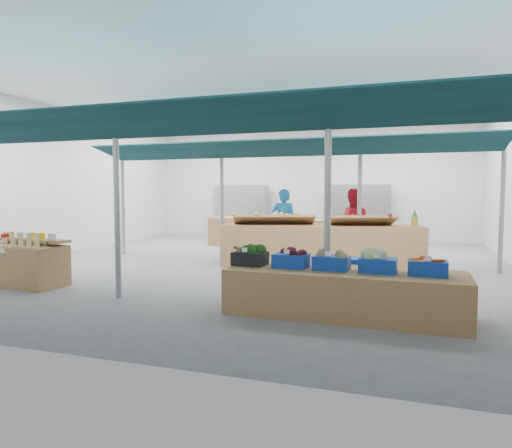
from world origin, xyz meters
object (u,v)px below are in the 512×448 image
(bottle_shelf, at_px, (24,263))
(crate_stack, at_px, (355,278))
(fruit_counter, at_px, (321,246))
(vendor_right, at_px, (352,225))
(vendor_left, at_px, (284,224))
(veg_counter, at_px, (344,293))

(bottle_shelf, distance_m, crate_stack, 6.14)
(fruit_counter, xyz_separation_m, crate_stack, (1.12, -3.03, -0.16))
(bottle_shelf, height_order, vendor_right, vendor_right)
(fruit_counter, xyz_separation_m, vendor_left, (-1.20, 1.10, 0.43))
(bottle_shelf, height_order, fruit_counter, bottle_shelf)
(crate_stack, height_order, vendor_left, vendor_left)
(veg_counter, relative_size, crate_stack, 4.97)
(crate_stack, bearing_deg, vendor_right, 97.18)
(bottle_shelf, xyz_separation_m, crate_stack, (6.08, 0.87, -0.09))
(bottle_shelf, bearing_deg, veg_counter, 3.82)
(veg_counter, height_order, vendor_right, vendor_right)
(fruit_counter, distance_m, crate_stack, 3.23)
(vendor_left, distance_m, vendor_right, 1.80)
(bottle_shelf, distance_m, vendor_left, 6.27)
(vendor_left, height_order, vendor_right, same)
(vendor_right, bearing_deg, bottle_shelf, 33.18)
(fruit_counter, height_order, crate_stack, fruit_counter)
(vendor_left, bearing_deg, vendor_right, 171.27)
(vendor_right, bearing_deg, crate_stack, 88.44)
(veg_counter, relative_size, vendor_left, 1.80)
(crate_stack, bearing_deg, vendor_left, 119.35)
(fruit_counter, relative_size, vendor_left, 2.50)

